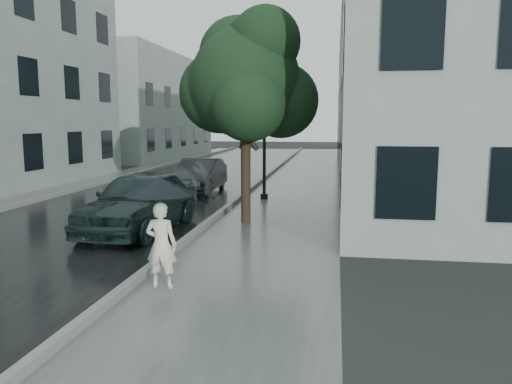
% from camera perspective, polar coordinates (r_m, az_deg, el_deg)
% --- Properties ---
extents(ground, '(120.00, 120.00, 0.00)m').
position_cam_1_polar(ground, '(9.58, -2.61, -9.23)').
color(ground, black).
rests_on(ground, ground).
extents(sidewalk, '(3.50, 60.00, 0.01)m').
position_cam_1_polar(sidewalk, '(21.21, 4.63, 0.38)').
color(sidewalk, slate).
rests_on(sidewalk, ground).
extents(kerb_near, '(0.15, 60.00, 0.15)m').
position_cam_1_polar(kerb_near, '(21.41, -0.24, 0.67)').
color(kerb_near, slate).
rests_on(kerb_near, ground).
extents(asphalt_road, '(6.85, 60.00, 0.00)m').
position_cam_1_polar(asphalt_road, '(22.25, -9.17, 0.66)').
color(asphalt_road, black).
rests_on(asphalt_road, ground).
extents(kerb_far, '(0.15, 60.00, 0.15)m').
position_cam_1_polar(kerb_far, '(23.57, -17.28, 0.99)').
color(kerb_far, slate).
rests_on(kerb_far, ground).
extents(sidewalk_far, '(1.70, 60.00, 0.01)m').
position_cam_1_polar(sidewalk_far, '(24.01, -19.25, 0.86)').
color(sidewalk_far, '#4C5451').
rests_on(sidewalk_far, ground).
extents(building_near, '(7.02, 36.00, 9.00)m').
position_cam_1_polar(building_near, '(28.72, 16.60, 11.09)').
color(building_near, gray).
rests_on(building_near, ground).
extents(building_far_b, '(7.02, 18.00, 8.00)m').
position_cam_1_polar(building_far_b, '(41.99, -12.96, 9.50)').
color(building_far_b, gray).
rests_on(building_far_b, ground).
extents(pedestrian, '(0.55, 0.37, 1.49)m').
position_cam_1_polar(pedestrian, '(8.73, -10.77, -5.96)').
color(pedestrian, beige).
rests_on(pedestrian, sidewalk).
extents(umbrella, '(1.34, 1.34, 1.02)m').
position_cam_1_polar(umbrella, '(8.51, -10.88, 0.66)').
color(umbrella, black).
rests_on(umbrella, ground).
extents(street_tree, '(3.95, 3.59, 5.86)m').
position_cam_1_polar(street_tree, '(13.99, -1.13, 12.52)').
color(street_tree, '#332619').
rests_on(street_tree, ground).
extents(lamp_post, '(0.82, 0.47, 5.57)m').
position_cam_1_polar(lamp_post, '(18.11, 0.50, 9.14)').
color(lamp_post, black).
rests_on(lamp_post, ground).
extents(car_near, '(2.14, 4.73, 1.57)m').
position_cam_1_polar(car_near, '(13.35, -13.12, -0.97)').
color(car_near, black).
rests_on(car_near, ground).
extents(car_far, '(1.49, 4.13, 1.35)m').
position_cam_1_polar(car_far, '(20.08, -6.47, 1.87)').
color(car_far, '#222527').
rests_on(car_far, ground).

